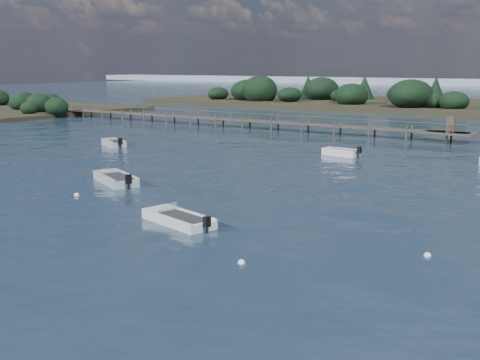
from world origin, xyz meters
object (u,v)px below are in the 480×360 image
Objects in this scene: dinghy_mid_white_a at (178,221)px; dinghy_mid_grey at (116,180)px; tender_far_grey at (114,144)px; tender_far_white at (341,154)px; jetty at (246,120)px.

dinghy_mid_white_a is 12.06m from dinghy_mid_grey.
tender_far_grey is at bearing 136.38° from dinghy_mid_grey.
tender_far_white is at bearing 17.79° from tender_far_grey.
dinghy_mid_grey is (-7.41, -20.41, -0.01)m from tender_far_white.
dinghy_mid_white_a is 0.07× the size of jetty.
tender_far_grey is at bearing -93.43° from jetty.
jetty is (1.31, 21.91, 0.80)m from tender_far_grey.
tender_far_white is 25.21m from jetty.
tender_far_grey reaches higher than dinghy_mid_grey.
tender_far_white is 0.93× the size of tender_far_grey.
dinghy_mid_grey is 0.08× the size of jetty.
tender_far_white is 0.75× the size of dinghy_mid_grey.
jetty reaches higher than tender_far_white.
tender_far_white is (-3.14, 26.26, 0.03)m from dinghy_mid_white_a.
jetty is (-12.85, 35.41, 0.81)m from dinghy_mid_grey.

